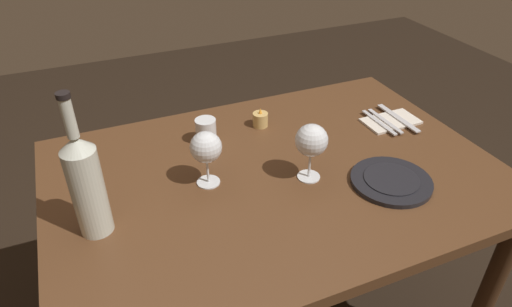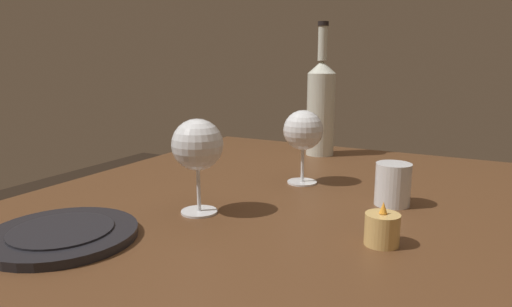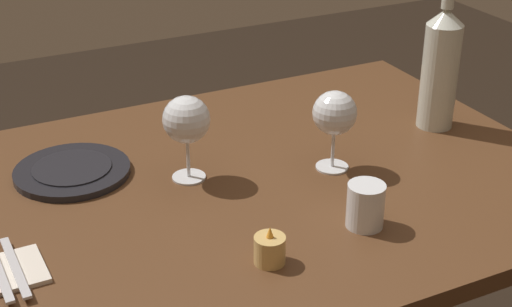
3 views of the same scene
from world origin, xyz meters
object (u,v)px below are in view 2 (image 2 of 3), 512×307
Objects in this scene: wine_glass_right at (303,131)px; water_tumbler at (393,186)px; wine_glass_left at (197,146)px; dinner_plate at (62,234)px; wine_bottle at (321,106)px; votive_candle at (382,230)px.

wine_glass_right is 0.23m from water_tumbler.
dinner_plate is (0.20, -0.12, -0.11)m from wine_glass_left.
water_tumbler is at bearing 73.53° from wine_glass_right.
wine_glass_left is at bearing -54.65° from water_tumbler.
water_tumbler is at bearing 37.19° from wine_bottle.
wine_bottle is 1.64× the size of dinner_plate.
water_tumbler is (-0.21, 0.30, -0.09)m from wine_glass_left.
wine_glass_left reaches higher than water_tumbler.
wine_glass_right is at bearing -106.47° from water_tumbler.
wine_bottle is (-0.58, 0.01, 0.02)m from wine_glass_left.
wine_bottle is at bearing -142.81° from water_tumbler.
wine_glass_left reaches higher than votive_candle.
wine_bottle reaches higher than water_tumbler.
votive_candle is at bearing 115.74° from dinner_plate.
wine_bottle reaches higher than wine_glass_left.
wine_bottle is 4.63× the size of water_tumbler.
dinner_plate is at bearing -23.23° from wine_glass_right.
wine_glass_right is at bearing 156.77° from dinner_plate.
wine_glass_right is at bearing 13.25° from wine_bottle.
wine_glass_right is 0.36m from votive_candle.
dinner_plate is (0.47, -0.20, -0.11)m from wine_glass_right.
wine_glass_right reaches higher than votive_candle.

